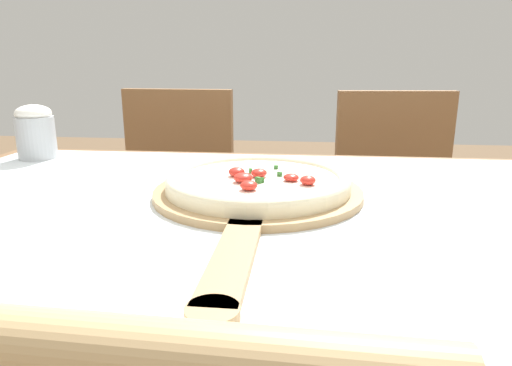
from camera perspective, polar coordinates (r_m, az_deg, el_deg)
name	(u,v)px	position (r m, az deg, el deg)	size (l,w,h in m)	color
dining_table	(248,285)	(0.72, -1.02, -12.62)	(1.31, 0.92, 0.77)	brown
towel_cloth	(248,215)	(0.68, -1.07, -3.98)	(1.23, 0.84, 0.00)	silver
pizza_peel	(256,197)	(0.73, 0.02, -1.76)	(0.34, 0.57, 0.01)	tan
pizza	(258,181)	(0.75, 0.26, 0.22)	(0.30, 0.30, 0.03)	beige
rolling_pin	(179,358)	(0.33, -9.58, -20.79)	(0.47, 0.07, 0.05)	tan
chair_left	(173,204)	(1.58, -10.30, -2.55)	(0.42, 0.42, 0.90)	brown
chair_right	(396,211)	(1.54, 17.15, -3.41)	(0.44, 0.44, 0.90)	brown
flour_cup	(35,131)	(1.15, -25.86, 5.82)	(0.08, 0.08, 0.12)	#B2B7BC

